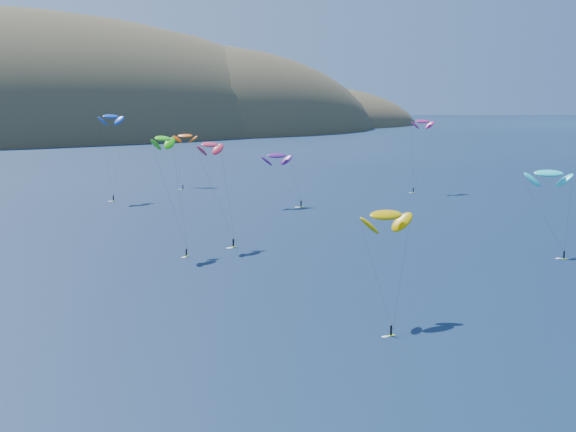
% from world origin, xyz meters
% --- Properties ---
extents(island, '(730.00, 300.00, 210.00)m').
position_xyz_m(island, '(39.40, 562.36, -10.74)').
color(island, '#3D3526').
rests_on(island, ground).
extents(kitesurfer_2, '(11.35, 12.13, 18.19)m').
position_xyz_m(kitesurfer_2, '(-8.23, 37.69, 15.64)').
color(kitesurfer_2, '#B3FF1C').
rests_on(kitesurfer_2, ground).
extents(kitesurfer_3, '(8.43, 13.02, 26.44)m').
position_xyz_m(kitesurfer_3, '(-19.56, 101.46, 24.21)').
color(kitesurfer_3, '#B3FF1C').
rests_on(kitesurfer_3, ground).
extents(kitesurfer_4, '(9.64, 8.59, 28.46)m').
position_xyz_m(kitesurfer_4, '(-3.87, 185.51, 25.94)').
color(kitesurfer_4, '#B3FF1C').
rests_on(kitesurfer_4, ground).
extents(kitesurfer_5, '(9.86, 12.64, 19.64)m').
position_xyz_m(kitesurfer_5, '(50.46, 58.52, 16.98)').
color(kitesurfer_5, '#B3FF1C').
rests_on(kitesurfer_5, ground).
extents(kitesurfer_6, '(9.87, 10.06, 17.57)m').
position_xyz_m(kitesurfer_6, '(34.22, 147.53, 14.89)').
color(kitesurfer_6, '#B3FF1C').
rests_on(kitesurfer_6, ground).
extents(kitesurfer_8, '(11.53, 6.76, 25.80)m').
position_xyz_m(kitesurfer_8, '(94.15, 153.04, 23.49)').
color(kitesurfer_8, '#B3FF1C').
rests_on(kitesurfer_8, ground).
extents(kitesurfer_9, '(8.58, 10.57, 24.58)m').
position_xyz_m(kitesurfer_9, '(-7.67, 103.43, 22.33)').
color(kitesurfer_9, '#B3FF1C').
rests_on(kitesurfer_9, ground).
extents(kitesurfer_11, '(11.26, 16.12, 20.12)m').
position_xyz_m(kitesurfer_11, '(30.33, 207.58, 17.74)').
color(kitesurfer_11, '#B3FF1C').
rests_on(kitesurfer_11, ground).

